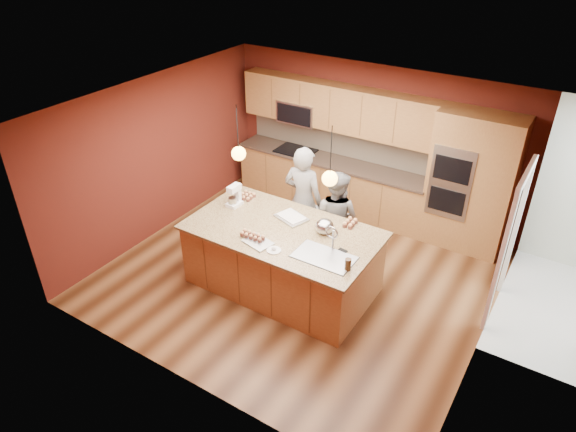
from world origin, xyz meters
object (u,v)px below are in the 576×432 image
Objects in this scene: person_left at (303,200)px; stand_mixer at (234,197)px; island at (283,258)px; mixing_bowl at (325,226)px; person_right at (335,218)px.

stand_mixer is (-0.73, -0.82, 0.23)m from person_left.
mixing_bowl is at bearing 24.81° from island.
island reaches higher than stand_mixer.
stand_mixer is 1.29× the size of mixing_bowl.
island is 10.45× the size of mixing_bowl.
person_left is 7.01× the size of mixing_bowl.
island is 1.20m from stand_mixer.
person_right is 0.86m from mixing_bowl.
person_left is 0.60m from person_right.
stand_mixer is at bearing 46.08° from person_left.
island is 1.13m from person_left.
person_left is at bearing 136.10° from mixing_bowl.
person_right is 1.59m from stand_mixer.
stand_mixer is at bearing 168.78° from island.
person_left reaches higher than island.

